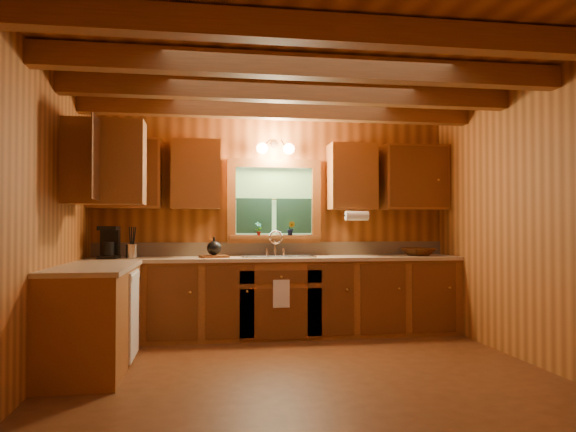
% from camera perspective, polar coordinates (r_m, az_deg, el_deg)
% --- Properties ---
extents(room, '(4.20, 4.20, 4.20)m').
position_cam_1_polar(room, '(4.61, 1.54, -0.42)').
color(room, '#582F15').
rests_on(room, ground).
extents(ceiling_beams, '(4.20, 2.54, 0.18)m').
position_cam_1_polar(ceiling_beams, '(4.77, 1.54, 14.01)').
color(ceiling_beams, brown).
rests_on(ceiling_beams, room).
extents(base_cabinets, '(4.20, 2.22, 0.86)m').
position_cam_1_polar(base_cabinets, '(5.88, -5.56, -9.08)').
color(base_cabinets, brown).
rests_on(base_cabinets, ground).
extents(countertop, '(4.20, 2.24, 0.04)m').
position_cam_1_polar(countertop, '(5.84, -5.42, -4.70)').
color(countertop, tan).
rests_on(countertop, base_cabinets).
extents(backsplash, '(4.20, 0.02, 0.16)m').
position_cam_1_polar(backsplash, '(6.47, -1.49, -3.47)').
color(backsplash, tan).
rests_on(backsplash, room).
extents(dishwasher_panel, '(0.02, 0.60, 0.80)m').
position_cam_1_polar(dishwasher_panel, '(5.31, -15.90, -9.90)').
color(dishwasher_panel, white).
rests_on(dishwasher_panel, base_cabinets).
extents(upper_cabinets, '(4.19, 1.77, 0.78)m').
position_cam_1_polar(upper_cabinets, '(5.99, -6.29, 4.59)').
color(upper_cabinets, brown).
rests_on(upper_cabinets, room).
extents(window, '(1.12, 0.08, 1.00)m').
position_cam_1_polar(window, '(6.46, -1.47, 1.39)').
color(window, brown).
rests_on(window, room).
extents(window_sill, '(1.06, 0.14, 0.04)m').
position_cam_1_polar(window_sill, '(6.41, -1.42, -2.24)').
color(window_sill, brown).
rests_on(window_sill, room).
extents(wall_sconce, '(0.45, 0.21, 0.17)m').
position_cam_1_polar(wall_sconce, '(6.40, -1.32, 7.14)').
color(wall_sconce, black).
rests_on(wall_sconce, room).
extents(paper_towel_roll, '(0.27, 0.11, 0.11)m').
position_cam_1_polar(paper_towel_roll, '(6.31, 7.24, 0.02)').
color(paper_towel_roll, white).
rests_on(paper_towel_roll, upper_cabinets).
extents(dish_towel, '(0.18, 0.01, 0.30)m').
position_cam_1_polar(dish_towel, '(5.90, -0.71, -8.18)').
color(dish_towel, white).
rests_on(dish_towel, base_cabinets).
extents(sink, '(0.82, 0.48, 0.43)m').
position_cam_1_polar(sink, '(6.20, -1.15, -4.72)').
color(sink, silver).
rests_on(sink, countertop).
extents(coffee_maker, '(0.20, 0.25, 0.35)m').
position_cam_1_polar(coffee_maker, '(6.16, -18.28, -2.67)').
color(coffee_maker, black).
rests_on(coffee_maker, countertop).
extents(utensil_crock, '(0.12, 0.12, 0.34)m').
position_cam_1_polar(utensil_crock, '(6.13, -16.14, -3.51)').
color(utensil_crock, silver).
rests_on(utensil_crock, countertop).
extents(cutting_board, '(0.34, 0.28, 0.03)m').
position_cam_1_polar(cutting_board, '(6.08, -7.80, -4.24)').
color(cutting_board, '#5D3014').
rests_on(cutting_board, countertop).
extents(teakettle, '(0.16, 0.16, 0.20)m').
position_cam_1_polar(teakettle, '(6.07, -7.79, -3.36)').
color(teakettle, black).
rests_on(teakettle, cutting_board).
extents(wicker_basket, '(0.46, 0.46, 0.09)m').
position_cam_1_polar(wicker_basket, '(6.63, 13.55, -3.68)').
color(wicker_basket, '#48230C').
rests_on(wicker_basket, countertop).
extents(potted_plant_left, '(0.10, 0.09, 0.16)m').
position_cam_1_polar(potted_plant_left, '(6.38, -3.12, -1.33)').
color(potted_plant_left, '#5D3014').
rests_on(potted_plant_left, window_sill).
extents(potted_plant_right, '(0.11, 0.10, 0.17)m').
position_cam_1_polar(potted_plant_right, '(6.40, 0.31, -1.31)').
color(potted_plant_right, '#5D3014').
rests_on(potted_plant_right, window_sill).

